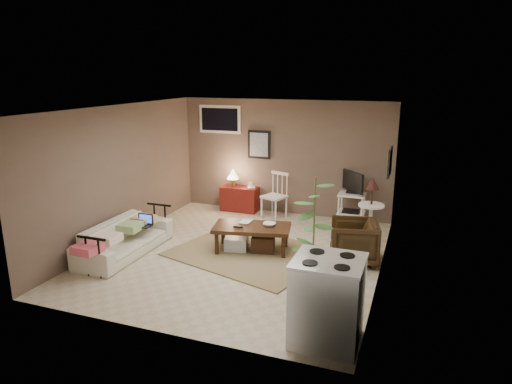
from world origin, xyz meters
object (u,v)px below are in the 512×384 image
at_px(potted_plant, 314,233).
at_px(stove, 327,301).
at_px(red_console, 239,196).
at_px(tv_stand, 352,197).
at_px(spindle_chair, 275,197).
at_px(sofa, 124,233).
at_px(armchair, 354,239).
at_px(side_table, 371,203).
at_px(coffee_table, 251,236).

xyz_separation_m(potted_plant, stove, (0.40, -1.02, -0.39)).
relative_size(red_console, potted_plant, 0.56).
distance_m(potted_plant, stove, 1.17).
height_order(tv_stand, potted_plant, potted_plant).
relative_size(spindle_chair, stove, 0.95).
relative_size(sofa, red_console, 2.01).
xyz_separation_m(red_console, armchair, (2.75, -1.92, 0.05)).
bearing_deg(side_table, red_console, 160.46).
xyz_separation_m(coffee_table, tv_stand, (1.36, 1.96, 0.30)).
bearing_deg(spindle_chair, tv_stand, 1.28).
height_order(coffee_table, tv_stand, tv_stand).
distance_m(red_console, side_table, 3.11).
xyz_separation_m(spindle_chair, tv_stand, (1.57, 0.04, 0.13)).
xyz_separation_m(coffee_table, sofa, (-1.94, -0.81, 0.10)).
xyz_separation_m(red_console, stove, (2.80, -4.29, 0.17)).
height_order(red_console, armchair, red_console).
xyz_separation_m(sofa, tv_stand, (3.30, 2.77, 0.21)).
distance_m(coffee_table, sofa, 2.10).
bearing_deg(armchair, spindle_chair, -144.37).
distance_m(coffee_table, spindle_chair, 1.94).
bearing_deg(tv_stand, sofa, -139.95).
bearing_deg(sofa, potted_plant, -96.08).
bearing_deg(tv_stand, side_table, -62.39).
relative_size(side_table, potted_plant, 0.71).
bearing_deg(potted_plant, tv_stand, 89.24).
relative_size(spindle_chair, side_table, 0.79).
distance_m(sofa, tv_stand, 4.31).
xyz_separation_m(sofa, stove, (3.66, -1.37, 0.13)).
height_order(spindle_chair, armchair, spindle_chair).
bearing_deg(stove, spindle_chair, 115.21).
relative_size(armchair, potted_plant, 0.44).
relative_size(armchair, stove, 0.74).
bearing_deg(coffee_table, spindle_chair, 96.28).
xyz_separation_m(tv_stand, armchair, (0.31, -1.77, -0.20)).
relative_size(red_console, side_table, 0.78).
bearing_deg(red_console, armchair, -34.93).
height_order(side_table, armchair, side_table).
relative_size(sofa, armchair, 2.52).
xyz_separation_m(spindle_chair, armchair, (1.88, -1.74, -0.07)).
bearing_deg(potted_plant, spindle_chair, 116.40).
bearing_deg(side_table, potted_plant, -102.67).
height_order(coffee_table, potted_plant, potted_plant).
height_order(red_console, side_table, side_table).
distance_m(spindle_chair, armchair, 2.56).
bearing_deg(armchair, tv_stand, 178.35).
relative_size(coffee_table, side_table, 1.16).
bearing_deg(red_console, tv_stand, -3.49).
xyz_separation_m(side_table, armchair, (-0.15, -0.89, -0.37)).
bearing_deg(coffee_table, red_console, 117.20).
xyz_separation_m(sofa, red_console, (0.85, 2.92, -0.04)).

